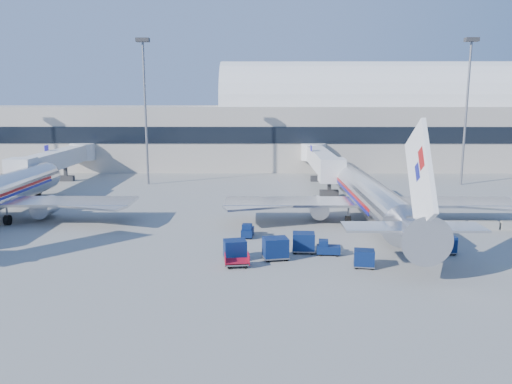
{
  "coord_description": "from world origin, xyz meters",
  "views": [
    {
      "loc": [
        -2.1,
        -48.71,
        13.41
      ],
      "look_at": [
        -2.53,
        6.0,
        3.21
      ],
      "focal_mm": 35.0,
      "sensor_mm": 36.0,
      "label": 1
    }
  ],
  "objects_px": {
    "jetbridge_mid": "(59,159)",
    "cart_solo_far": "(445,244)",
    "tug_right": "(409,240)",
    "cart_open_red": "(237,262)",
    "tug_left": "(247,231)",
    "cart_train_a": "(304,242)",
    "airliner_main": "(371,197)",
    "cart_solo_near": "(364,258)",
    "barrier_near": "(452,225)",
    "tug_lead": "(327,248)",
    "cart_train_c": "(235,249)",
    "cart_train_b": "(275,248)",
    "jetbridge_near": "(320,159)",
    "mast_east": "(468,90)",
    "barrier_mid": "(484,225)",
    "mast_west": "(145,90)"
  },
  "relations": [
    {
      "from": "tug_right",
      "to": "tug_left",
      "type": "xyz_separation_m",
      "value": [
        -15.04,
        3.15,
        0.04
      ]
    },
    {
      "from": "cart_train_c",
      "to": "cart_open_red",
      "type": "xyz_separation_m",
      "value": [
        0.27,
        -1.86,
        -0.53
      ]
    },
    {
      "from": "tug_right",
      "to": "cart_train_c",
      "type": "xyz_separation_m",
      "value": [
        -15.91,
        -3.88,
        0.31
      ]
    },
    {
      "from": "airliner_main",
      "to": "tug_right",
      "type": "height_order",
      "value": "airliner_main"
    },
    {
      "from": "tug_right",
      "to": "cart_open_red",
      "type": "xyz_separation_m",
      "value": [
        -15.64,
        -5.75,
        -0.22
      ]
    },
    {
      "from": "jetbridge_near",
      "to": "cart_train_b",
      "type": "height_order",
      "value": "jetbridge_near"
    },
    {
      "from": "tug_left",
      "to": "cart_train_a",
      "type": "bearing_deg",
      "value": -128.81
    },
    {
      "from": "mast_west",
      "to": "tug_left",
      "type": "bearing_deg",
      "value": -61.79
    },
    {
      "from": "mast_east",
      "to": "barrier_mid",
      "type": "bearing_deg",
      "value": -107.26
    },
    {
      "from": "mast_west",
      "to": "cart_train_a",
      "type": "xyz_separation_m",
      "value": [
        21.8,
        -36.05,
        -13.84
      ]
    },
    {
      "from": "cart_train_c",
      "to": "cart_train_b",
      "type": "bearing_deg",
      "value": -11.06
    },
    {
      "from": "jetbridge_near",
      "to": "cart_train_c",
      "type": "xyz_separation_m",
      "value": [
        -11.79,
        -38.93,
        -3.01
      ]
    },
    {
      "from": "tug_lead",
      "to": "tug_left",
      "type": "bearing_deg",
      "value": 147.33
    },
    {
      "from": "cart_train_c",
      "to": "barrier_mid",
      "type": "bearing_deg",
      "value": 9.35
    },
    {
      "from": "cart_train_b",
      "to": "cart_open_red",
      "type": "bearing_deg",
      "value": -159.77
    },
    {
      "from": "barrier_near",
      "to": "barrier_mid",
      "type": "distance_m",
      "value": 3.3
    },
    {
      "from": "jetbridge_mid",
      "to": "cart_solo_far",
      "type": "relative_size",
      "value": 14.79
    },
    {
      "from": "mast_west",
      "to": "cart_solo_far",
      "type": "bearing_deg",
      "value": -46.73
    },
    {
      "from": "tug_lead",
      "to": "tug_left",
      "type": "distance_m",
      "value": 9.12
    },
    {
      "from": "tug_left",
      "to": "cart_solo_near",
      "type": "xyz_separation_m",
      "value": [
        9.66,
        -9.01,
        0.15
      ]
    },
    {
      "from": "airliner_main",
      "to": "cart_solo_far",
      "type": "distance_m",
      "value": 11.81
    },
    {
      "from": "cart_solo_near",
      "to": "airliner_main",
      "type": "bearing_deg",
      "value": 84.6
    },
    {
      "from": "tug_lead",
      "to": "cart_open_red",
      "type": "relative_size",
      "value": 1.0
    },
    {
      "from": "mast_east",
      "to": "cart_train_b",
      "type": "bearing_deg",
      "value": -128.96
    },
    {
      "from": "barrier_mid",
      "to": "cart_solo_near",
      "type": "relative_size",
      "value": 1.62
    },
    {
      "from": "tug_lead",
      "to": "cart_train_c",
      "type": "xyz_separation_m",
      "value": [
        -8.02,
        -1.38,
        0.31
      ]
    },
    {
      "from": "barrier_mid",
      "to": "cart_train_b",
      "type": "bearing_deg",
      "value": -155.52
    },
    {
      "from": "barrier_near",
      "to": "cart_train_c",
      "type": "height_order",
      "value": "cart_train_c"
    },
    {
      "from": "jetbridge_near",
      "to": "cart_open_red",
      "type": "distance_m",
      "value": 42.54
    },
    {
      "from": "mast_east",
      "to": "tug_left",
      "type": "height_order",
      "value": "mast_east"
    },
    {
      "from": "tug_right",
      "to": "cart_train_a",
      "type": "relative_size",
      "value": 1.03
    },
    {
      "from": "cart_solo_near",
      "to": "cart_open_red",
      "type": "height_order",
      "value": "cart_solo_near"
    },
    {
      "from": "cart_train_c",
      "to": "cart_open_red",
      "type": "bearing_deg",
      "value": -94.15
    },
    {
      "from": "barrier_mid",
      "to": "tug_right",
      "type": "distance_m",
      "value": 11.44
    },
    {
      "from": "barrier_mid",
      "to": "cart_solo_far",
      "type": "height_order",
      "value": "cart_solo_far"
    },
    {
      "from": "jetbridge_near",
      "to": "tug_left",
      "type": "xyz_separation_m",
      "value": [
        -10.92,
        -31.9,
        -3.29
      ]
    },
    {
      "from": "cart_train_b",
      "to": "cart_solo_near",
      "type": "relative_size",
      "value": 1.31
    },
    {
      "from": "mast_east",
      "to": "cart_train_c",
      "type": "xyz_separation_m",
      "value": [
        -34.2,
        -38.12,
        -13.88
      ]
    },
    {
      "from": "tug_left",
      "to": "cart_open_red",
      "type": "distance_m",
      "value": 8.92
    },
    {
      "from": "mast_west",
      "to": "cart_train_c",
      "type": "bearing_deg",
      "value": -67.48
    },
    {
      "from": "barrier_near",
      "to": "cart_train_a",
      "type": "xyz_separation_m",
      "value": [
        -16.2,
        -8.05,
        0.5
      ]
    },
    {
      "from": "airliner_main",
      "to": "tug_left",
      "type": "xyz_separation_m",
      "value": [
        -13.33,
        -5.59,
        -2.28
      ]
    },
    {
      "from": "barrier_near",
      "to": "tug_lead",
      "type": "bearing_deg",
      "value": -148.33
    },
    {
      "from": "jetbridge_near",
      "to": "tug_right",
      "type": "xyz_separation_m",
      "value": [
        4.11,
        -35.04,
        -3.33
      ]
    },
    {
      "from": "tug_right",
      "to": "cart_solo_near",
      "type": "height_order",
      "value": "cart_solo_near"
    },
    {
      "from": "barrier_near",
      "to": "barrier_mid",
      "type": "bearing_deg",
      "value": 0.0
    },
    {
      "from": "jetbridge_near",
      "to": "cart_train_b",
      "type": "xyz_separation_m",
      "value": [
        -8.36,
        -38.85,
        -2.92
      ]
    },
    {
      "from": "mast_east",
      "to": "cart_solo_far",
      "type": "bearing_deg",
      "value": -113.5
    },
    {
      "from": "barrier_near",
      "to": "tug_left",
      "type": "height_order",
      "value": "tug_left"
    },
    {
      "from": "barrier_mid",
      "to": "cart_train_a",
      "type": "relative_size",
      "value": 1.42
    }
  ]
}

